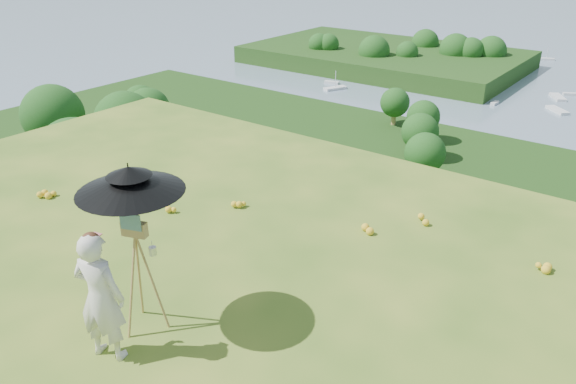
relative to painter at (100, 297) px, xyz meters
The scene contains 8 objects.
ground 1.58m from the painter, 153.57° to the left, with size 14.00×14.00×0.00m, color #3A641C.
peninsula 175.81m from the painter, 116.10° to the left, with size 90.00×60.00×12.00m, color #14370F, non-canonical shape.
slope_trees 38.97m from the painter, 91.96° to the left, with size 110.00×50.00×6.00m, color #1A4815, non-canonical shape.
wildflowers 1.66m from the painter, 144.90° to the left, with size 10.00×10.50×0.12m, color yellow, non-canonical shape.
painter is the anchor object (origin of this frame).
field_easel 0.61m from the painter, 95.86° to the left, with size 0.61×0.61×1.60m, color #A47F44, non-canonical shape.
sun_umbrella 1.14m from the painter, 96.39° to the left, with size 1.22×1.22×0.87m, color black, non-canonical shape.
painter_cap 0.76m from the painter, ahead, with size 0.19×0.23×0.10m, color #DC787B, non-canonical shape.
Camera 1 is at (5.95, -3.47, 4.50)m, focal length 35.00 mm.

